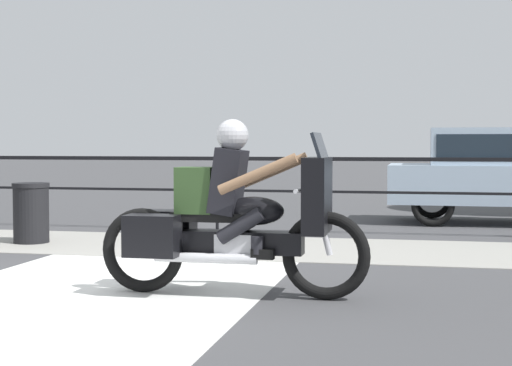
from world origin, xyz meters
name	(u,v)px	position (x,y,z in m)	size (l,w,h in m)	color
ground_plane	(75,292)	(0.00, 0.00, 0.00)	(120.00, 120.00, 0.00)	#424244
sidewalk_band	(183,245)	(0.00, 3.40, 0.01)	(44.00, 2.40, 0.01)	#99968E
crosswalk_band	(88,296)	(0.22, -0.20, 0.00)	(3.11, 6.00, 0.01)	silver
fence_railing	(217,173)	(0.00, 5.19, 0.93)	(36.00, 0.05, 1.18)	black
motorcycle	(231,218)	(1.48, 0.12, 0.71)	(2.50, 0.76, 1.61)	black
parked_car	(500,169)	(4.48, 7.34, 0.94)	(3.95, 1.63, 1.65)	#9EB2C6
trash_bin	(31,213)	(-2.14, 3.20, 0.42)	(0.51, 0.51, 0.84)	black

